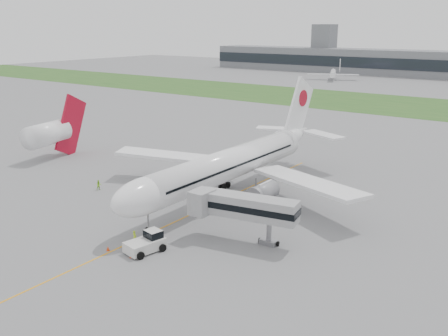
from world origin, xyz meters
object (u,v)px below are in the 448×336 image
Objects in this scene: pushback_tug at (147,242)px; jet_bridge at (241,207)px; airliner at (233,162)px; neighbor_aircraft at (50,133)px; ground_crew_near at (135,237)px.

pushback_tug is 0.38× the size of jet_bridge.
airliner reaches higher than neighbor_aircraft.
airliner is 23.47m from ground_crew_near.
jet_bridge is at bearing -24.54° from neighbor_aircraft.
airliner is 18.42m from jet_bridge.
neighbor_aircraft is at bearing -176.68° from airliner.
airliner is 45.03m from neighbor_aircraft.
neighbor_aircraft is at bearing 168.22° from pushback_tug.
jet_bridge is at bearing -51.82° from airliner.
pushback_tug is at bearing 167.41° from ground_crew_near.
neighbor_aircraft is (-45.48, 20.36, 4.62)m from ground_crew_near.
jet_bridge is (11.37, -14.46, -0.86)m from airliner.
neighbor_aircraft reaches higher than ground_crew_near.
airliner reaches higher than jet_bridge.
pushback_tug is 3.10× the size of ground_crew_near.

